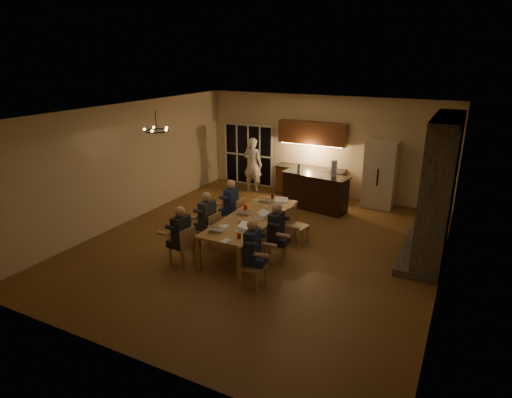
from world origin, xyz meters
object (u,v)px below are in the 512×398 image
at_px(person_left_near, 181,237).
at_px(mug_mid, 266,208).
at_px(person_left_far, 231,206).
at_px(chandelier, 157,131).
at_px(redcup_far, 282,199).
at_px(person_right_mid, 276,233).
at_px(refrigerator, 380,174).
at_px(person_right_near, 252,252).
at_px(laptop_a, 217,225).
at_px(redcup_mid, 245,207).
at_px(bar_blender, 334,169).
at_px(chair_right_near, 253,266).
at_px(can_right, 269,214).
at_px(laptop_f, 280,201).
at_px(mug_front, 240,221).
at_px(laptop_d, 260,214).
at_px(can_silver, 240,224).
at_px(chair_left_near, 182,246).
at_px(plate_near, 252,227).
at_px(bar_island, 315,192).
at_px(redcup_near, 239,236).
at_px(plate_left, 224,226).
at_px(chair_left_mid, 209,230).
at_px(mug_back, 256,202).
at_px(dining_table, 252,231).
at_px(laptop_e, 266,197).
at_px(chair_left_far, 233,215).
at_px(person_left_mid, 207,220).
at_px(can_cola, 272,196).
at_px(chair_right_mid, 276,243).
at_px(standing_person, 253,165).
at_px(plate_far, 279,209).
at_px(laptop_c, 245,209).
at_px(bar_bottle, 299,168).

relative_size(person_left_near, mug_mid, 13.80).
height_order(person_left_far, chandelier, chandelier).
bearing_deg(redcup_far, person_right_mid, -70.33).
xyz_separation_m(refrigerator, person_right_near, (-1.27, -5.82, -0.31)).
xyz_separation_m(laptop_a, redcup_mid, (-0.06, 1.43, -0.05)).
bearing_deg(bar_blender, chair_right_near, -101.27).
xyz_separation_m(redcup_mid, can_right, (0.71, -0.14, 0.00)).
relative_size(person_right_mid, mug_mid, 13.80).
height_order(chair_right_near, laptop_a, laptop_a).
distance_m(laptop_f, mug_front, 1.56).
bearing_deg(laptop_d, can_silver, -75.80).
bearing_deg(chair_left_near, mug_front, 152.10).
relative_size(can_silver, bar_blender, 0.25).
height_order(person_left_near, plate_near, person_left_near).
distance_m(bar_island, chandelier, 5.14).
bearing_deg(can_silver, chair_right_near, -49.94).
relative_size(mug_front, redcup_near, 0.83).
bearing_deg(redcup_mid, chandelier, -145.27).
xyz_separation_m(person_right_mid, plate_left, (-1.13, -0.35, 0.07)).
bearing_deg(chair_right_near, plate_near, 28.32).
height_order(chair_left_mid, mug_back, chair_left_mid).
xyz_separation_m(laptop_f, bar_blender, (0.74, 2.07, 0.45)).
xyz_separation_m(dining_table, mug_mid, (0.10, 0.58, 0.43)).
bearing_deg(laptop_e, chair_left_far, 44.95).
bearing_deg(person_left_mid, can_cola, 163.93).
distance_m(chandelier, can_right, 3.21).
distance_m(chair_right_mid, plate_left, 1.21).
relative_size(refrigerator, can_right, 16.67).
distance_m(person_left_mid, can_silver, 0.95).
distance_m(person_left_near, standing_person, 5.63).
relative_size(mug_mid, plate_near, 0.45).
bearing_deg(chair_left_mid, plate_far, 142.57).
height_order(mug_back, redcup_near, redcup_near).
bearing_deg(laptop_a, mug_mid, -113.09).
bearing_deg(chandelier, bar_blender, 52.06).
distance_m(chair_right_mid, plate_far, 1.33).
bearing_deg(laptop_c, laptop_a, 77.09).
bearing_deg(standing_person, bar_bottle, 159.33).
distance_m(refrigerator, dining_table, 4.78).
height_order(refrigerator, person_right_mid, refrigerator).
xyz_separation_m(dining_table, redcup_near, (0.34, -1.23, 0.44)).
distance_m(bar_island, chair_left_mid, 3.92).
xyz_separation_m(chair_left_mid, plate_far, (1.23, 1.28, 0.31)).
relative_size(dining_table, person_left_mid, 2.28).
bearing_deg(person_left_far, redcup_far, 125.94).
height_order(dining_table, redcup_mid, redcup_mid).
bearing_deg(plate_near, standing_person, 117.28).
bearing_deg(mug_mid, bar_blender, 70.16).
height_order(mug_back, plate_near, mug_back).
xyz_separation_m(person_left_near, mug_mid, (0.97, 2.18, 0.11)).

